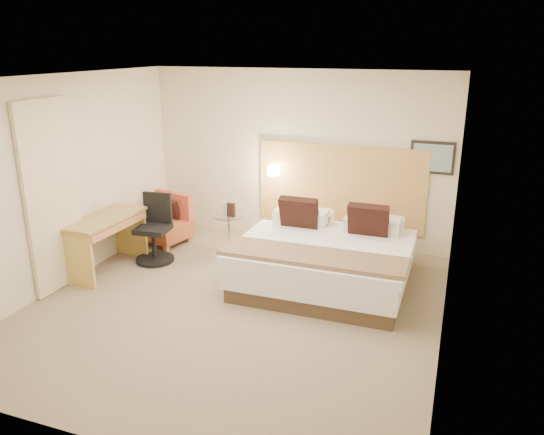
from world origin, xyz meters
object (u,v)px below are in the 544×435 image
(bed, at_px, (327,257))
(side_table, at_px, (229,230))
(desk, at_px, (106,228))
(desk_chair, at_px, (155,234))
(lounge_chair, at_px, (166,223))

(bed, bearing_deg, side_table, 158.74)
(side_table, xyz_separation_m, desk, (-1.26, -1.33, 0.31))
(bed, height_order, desk_chair, bed)
(lounge_chair, bearing_deg, bed, -12.23)
(bed, relative_size, desk_chair, 2.27)
(side_table, bearing_deg, lounge_chair, -176.68)
(desk_chair, bearing_deg, bed, 2.76)
(desk, bearing_deg, side_table, 46.68)
(side_table, distance_m, desk, 1.86)
(bed, relative_size, lounge_chair, 2.60)
(lounge_chair, bearing_deg, desk, -97.86)
(bed, distance_m, desk_chair, 2.55)
(side_table, bearing_deg, desk_chair, -136.03)
(bed, xyz_separation_m, lounge_chair, (-2.80, 0.61, -0.04))
(bed, distance_m, side_table, 1.85)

